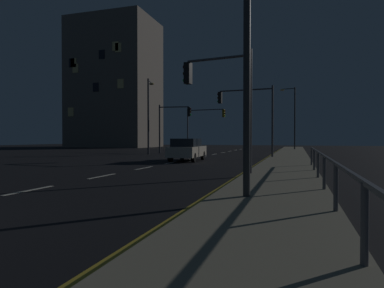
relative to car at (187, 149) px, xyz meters
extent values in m
plane|color=black|center=(-0.42, -1.61, -0.82)|extent=(112.00, 112.00, 0.00)
cube|color=gray|center=(6.76, -1.61, -0.75)|extent=(2.99, 77.00, 0.14)
cube|color=silver|center=(-0.42, -14.11, -0.82)|extent=(0.14, 2.00, 0.01)
cube|color=silver|center=(-0.42, -10.11, -0.82)|extent=(0.14, 2.00, 0.01)
cube|color=silver|center=(-0.42, -6.11, -0.82)|extent=(0.14, 2.00, 0.01)
cube|color=silver|center=(-0.42, -2.11, -0.82)|extent=(0.14, 2.00, 0.01)
cube|color=silver|center=(-0.42, 1.89, -0.82)|extent=(0.14, 2.00, 0.01)
cube|color=silver|center=(-0.42, 5.89, -0.82)|extent=(0.14, 2.00, 0.01)
cube|color=silver|center=(-0.42, 9.89, -0.82)|extent=(0.14, 2.00, 0.01)
cube|color=silver|center=(-0.42, 13.89, -0.82)|extent=(0.14, 2.00, 0.01)
cube|color=silver|center=(-0.42, 17.89, -0.82)|extent=(0.14, 2.00, 0.01)
cube|color=silver|center=(-0.42, 21.89, -0.82)|extent=(0.14, 2.00, 0.01)
cube|color=silver|center=(-0.42, 25.89, -0.82)|extent=(0.14, 2.00, 0.01)
cube|color=gold|center=(5.02, 3.39, -0.82)|extent=(0.14, 53.00, 0.01)
cube|color=beige|center=(0.00, 0.07, -0.15)|extent=(2.06, 4.49, 0.70)
cube|color=#1E2328|center=(0.01, -0.18, 0.47)|extent=(1.73, 2.55, 0.55)
cylinder|color=black|center=(-0.88, 1.43, -0.50)|extent=(0.25, 0.65, 0.64)
cylinder|color=black|center=(0.72, 1.52, -0.50)|extent=(0.25, 0.65, 0.64)
cylinder|color=black|center=(-0.72, -1.38, -0.50)|extent=(0.25, 0.65, 0.64)
cylinder|color=black|center=(0.87, -1.30, -0.50)|extent=(0.25, 0.65, 0.64)
cylinder|color=#38383D|center=(5.50, -8.34, 1.89)|extent=(0.16, 0.16, 5.14)
cylinder|color=#4C4C51|center=(4.09, -8.16, 4.21)|extent=(2.84, 0.48, 0.11)
cube|color=black|center=(2.67, -7.98, 3.69)|extent=(0.32, 0.37, 0.95)
sphere|color=black|center=(2.52, -7.96, 3.99)|extent=(0.20, 0.20, 0.20)
sphere|color=black|center=(2.52, -7.96, 3.69)|extent=(0.20, 0.20, 0.20)
sphere|color=#19D84C|center=(2.52, -7.96, 3.39)|extent=(0.20, 0.20, 0.20)
cylinder|color=#38383D|center=(-6.60, 10.65, 1.75)|extent=(0.16, 0.16, 5.13)
cylinder|color=#38383D|center=(-5.03, 10.88, 4.06)|extent=(3.15, 0.56, 0.11)
cube|color=black|center=(-3.46, 11.10, 3.54)|extent=(0.33, 0.38, 0.95)
sphere|color=black|center=(-3.31, 11.13, 3.84)|extent=(0.20, 0.20, 0.20)
sphere|color=black|center=(-3.31, 11.13, 3.54)|extent=(0.20, 0.20, 0.20)
sphere|color=#19D84C|center=(-3.31, 11.13, 3.24)|extent=(0.20, 0.20, 0.20)
cylinder|color=#4C4C51|center=(5.52, 4.57, 2.11)|extent=(0.16, 0.16, 5.58)
cylinder|color=#38383D|center=(3.39, 4.74, 4.65)|extent=(4.27, 0.44, 0.11)
cube|color=black|center=(1.26, 4.91, 4.13)|extent=(0.31, 0.36, 0.95)
sphere|color=black|center=(1.11, 4.92, 4.43)|extent=(0.20, 0.20, 0.20)
sphere|color=black|center=(1.11, 4.92, 4.13)|extent=(0.20, 0.20, 0.20)
sphere|color=#19D84C|center=(1.11, 4.92, 3.83)|extent=(0.20, 0.20, 0.20)
cylinder|color=#4C4C51|center=(-6.32, 19.38, 1.91)|extent=(0.16, 0.16, 5.46)
cylinder|color=#38383D|center=(-3.85, 19.05, 4.39)|extent=(4.95, 0.77, 0.11)
cube|color=olive|center=(-1.39, 18.72, 3.87)|extent=(0.32, 0.37, 0.95)
sphere|color=black|center=(-1.24, 18.70, 4.17)|extent=(0.20, 0.20, 0.20)
sphere|color=black|center=(-1.24, 18.70, 3.87)|extent=(0.20, 0.20, 0.20)
sphere|color=#19D84C|center=(-1.24, 18.70, 3.57)|extent=(0.20, 0.20, 0.20)
cylinder|color=#2D3033|center=(7.05, 24.17, 3.42)|extent=(0.18, 0.18, 8.20)
cylinder|color=#2D3033|center=(6.23, 24.32, 7.37)|extent=(1.66, 0.39, 0.10)
ellipsoid|color=#F9D172|center=(5.41, 24.46, 7.27)|extent=(0.56, 0.36, 0.24)
cylinder|color=#38383D|center=(-6.63, 7.90, 2.91)|extent=(0.18, 0.18, 7.45)
cylinder|color=#4C4C51|center=(-6.83, 8.72, 6.48)|extent=(0.49, 1.67, 0.10)
ellipsoid|color=#F9D172|center=(-7.03, 9.54, 6.38)|extent=(0.56, 0.36, 0.24)
cylinder|color=#2D3033|center=(6.16, -13.93, 2.88)|extent=(0.18, 0.18, 7.11)
cylinder|color=#59595E|center=(8.11, -18.11, -0.21)|extent=(0.09, 0.09, 0.95)
cylinder|color=#59595E|center=(8.11, -15.11, -0.21)|extent=(0.09, 0.09, 0.95)
cylinder|color=#59595E|center=(8.11, -12.11, -0.21)|extent=(0.09, 0.09, 0.95)
cylinder|color=#59595E|center=(8.11, -9.10, -0.21)|extent=(0.09, 0.09, 0.95)
cylinder|color=#59595E|center=(8.11, -6.10, -0.21)|extent=(0.09, 0.09, 0.95)
cylinder|color=#59595E|center=(8.11, -3.10, -0.21)|extent=(0.09, 0.09, 0.95)
cube|color=slate|center=(8.11, -12.11, 0.27)|extent=(0.06, 18.01, 0.06)
cube|color=#6B6056|center=(-24.13, 31.53, 10.53)|extent=(14.38, 10.76, 22.70)
cube|color=black|center=(-29.27, 26.12, 13.59)|extent=(1.10, 0.06, 1.50)
cube|color=#EACC7A|center=(-20.37, 26.12, 15.45)|extent=(1.10, 0.06, 1.50)
cube|color=#EACC7A|center=(-28.56, 26.12, 12.62)|extent=(1.10, 0.06, 1.50)
cube|color=black|center=(-23.43, 26.12, 14.57)|extent=(1.10, 0.06, 1.50)
cube|color=#EACC7A|center=(-29.55, 26.12, 5.24)|extent=(1.10, 0.06, 1.50)
cube|color=black|center=(-24.60, 26.12, 9.24)|extent=(1.10, 0.06, 1.50)
cube|color=#EACC7A|center=(-20.89, 26.12, 15.71)|extent=(1.10, 0.06, 1.50)
cube|color=#EACC7A|center=(-19.98, 26.12, 9.60)|extent=(1.10, 0.06, 1.50)
cube|color=#EACC7A|center=(-28.95, 26.12, 13.58)|extent=(1.10, 0.06, 1.50)
camera|label=1|loc=(7.37, -22.34, 0.78)|focal=31.42mm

